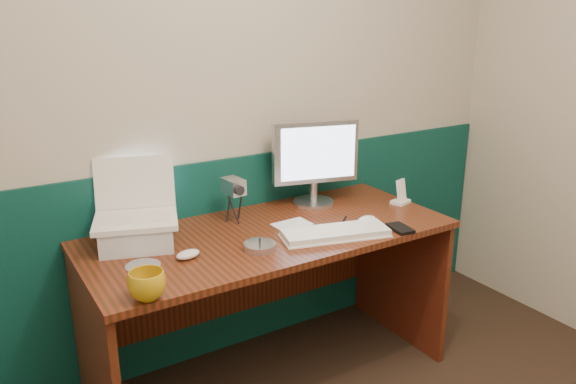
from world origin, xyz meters
TOP-DOWN VIEW (x-y plane):
  - back_wall at (0.00, 1.75)m, footprint 3.50×0.04m
  - wainscot at (0.00, 1.74)m, footprint 3.48×0.02m
  - desk at (0.11, 1.38)m, footprint 1.60×0.70m
  - laptop_riser at (-0.42, 1.52)m, footprint 0.34×0.32m
  - laptop at (-0.42, 1.52)m, footprint 0.39×0.34m
  - monitor at (0.48, 1.58)m, footprint 0.44×0.23m
  - keyboard at (0.32, 1.18)m, footprint 0.47×0.26m
  - mouse_right at (0.52, 1.22)m, footprint 0.13×0.10m
  - mouse_left at (-0.30, 1.30)m, footprint 0.11×0.08m
  - mug at (-0.53, 1.07)m, footprint 0.16×0.16m
  - camcorder at (0.04, 1.57)m, footprint 0.11×0.15m
  - cd_spindle at (-0.02, 1.23)m, footprint 0.13×0.13m
  - cd_loose_a at (-0.47, 1.33)m, footprint 0.13×0.13m
  - pen at (0.45, 1.30)m, footprint 0.11×0.09m
  - papers at (0.24, 1.39)m, footprint 0.17×0.12m
  - dock at (0.85, 1.36)m, footprint 0.10×0.09m
  - music_player at (0.85, 1.36)m, footprint 0.07×0.05m
  - pda at (0.61, 1.09)m, footprint 0.09×0.14m

SIDE VIEW (x-z plane):
  - desk at x=0.11m, z-range 0.00..0.75m
  - wainscot at x=0.00m, z-range 0.00..1.00m
  - cd_loose_a at x=-0.47m, z-range 0.75..0.75m
  - papers at x=0.24m, z-range 0.75..0.75m
  - pen at x=0.45m, z-range 0.75..0.76m
  - pda at x=0.61m, z-range 0.75..0.76m
  - dock at x=0.85m, z-range 0.75..0.77m
  - keyboard at x=0.32m, z-range 0.75..0.78m
  - cd_spindle at x=-0.02m, z-range 0.75..0.78m
  - mouse_left at x=-0.30m, z-range 0.75..0.78m
  - mouse_right at x=0.52m, z-range 0.75..0.79m
  - laptop_riser at x=-0.42m, z-range 0.75..0.85m
  - mug at x=-0.53m, z-range 0.75..0.85m
  - music_player at x=0.85m, z-range 0.77..0.87m
  - camcorder at x=0.04m, z-range 0.75..0.96m
  - monitor at x=0.48m, z-range 0.75..1.17m
  - laptop at x=-0.42m, z-range 0.85..1.12m
  - back_wall at x=0.00m, z-range 0.00..2.50m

